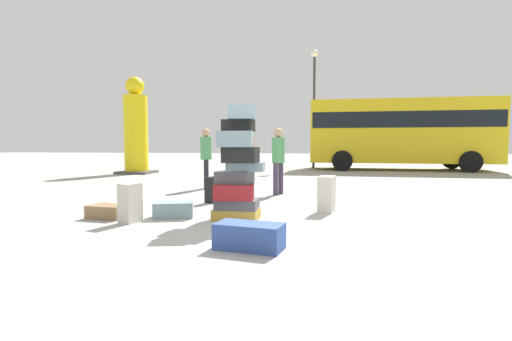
# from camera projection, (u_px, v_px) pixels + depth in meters

# --- Properties ---
(ground_plane) EXTENTS (80.00, 80.00, 0.00)m
(ground_plane) POSITION_uv_depth(u_px,v_px,m) (259.00, 226.00, 5.62)
(ground_plane) COLOR #9E9E99
(suitcase_tower) EXTENTS (0.80, 0.83, 1.85)m
(suitcase_tower) POSITION_uv_depth(u_px,v_px,m) (238.00, 171.00, 6.09)
(suitcase_tower) COLOR #B28C33
(suitcase_tower) RESTS_ON ground
(suitcase_slate_behind_tower) EXTENTS (0.71, 0.53, 0.26)m
(suitcase_slate_behind_tower) POSITION_uv_depth(u_px,v_px,m) (173.00, 210.00, 6.28)
(suitcase_slate_behind_tower) COLOR gray
(suitcase_slate_behind_tower) RESTS_ON ground
(suitcase_brown_left_side) EXTENTS (0.64, 0.48, 0.21)m
(suitcase_brown_left_side) POSITION_uv_depth(u_px,v_px,m) (108.00, 211.00, 6.26)
(suitcase_brown_left_side) COLOR olive
(suitcase_brown_left_side) RESTS_ON ground
(suitcase_black_right_side) EXTENTS (0.34, 0.44, 0.53)m
(suitcase_black_right_side) POSITION_uv_depth(u_px,v_px,m) (214.00, 189.00, 7.90)
(suitcase_black_right_side) COLOR black
(suitcase_black_right_side) RESTS_ON ground
(suitcase_cream_white_trunk) EXTENTS (0.34, 0.44, 0.64)m
(suitcase_cream_white_trunk) POSITION_uv_depth(u_px,v_px,m) (327.00, 194.00, 6.77)
(suitcase_cream_white_trunk) COLOR beige
(suitcase_cream_white_trunk) RESTS_ON ground
(suitcase_navy_foreground_far) EXTENTS (0.84, 0.53, 0.30)m
(suitcase_navy_foreground_far) POSITION_uv_depth(u_px,v_px,m) (249.00, 236.00, 4.41)
(suitcase_navy_foreground_far) COLOR #334F99
(suitcase_navy_foreground_far) RESTS_ON ground
(suitcase_cream_foreground_near) EXTENTS (0.31, 0.36, 0.61)m
(suitcase_cream_foreground_near) POSITION_uv_depth(u_px,v_px,m) (130.00, 203.00, 5.88)
(suitcase_cream_foreground_near) COLOR beige
(suitcase_cream_foreground_near) RESTS_ON ground
(person_bearded_onlooker) EXTENTS (0.30, 0.31, 1.57)m
(person_bearded_onlooker) POSITION_uv_depth(u_px,v_px,m) (278.00, 155.00, 9.06)
(person_bearded_onlooker) COLOR #3F334C
(person_bearded_onlooker) RESTS_ON ground
(person_tourist_with_camera) EXTENTS (0.30, 0.33, 1.61)m
(person_tourist_with_camera) POSITION_uv_depth(u_px,v_px,m) (206.00, 153.00, 10.22)
(person_tourist_with_camera) COLOR black
(person_tourist_with_camera) RESTS_ON ground
(person_passerby_in_red) EXTENTS (0.30, 0.34, 1.68)m
(person_passerby_in_red) POSITION_uv_depth(u_px,v_px,m) (250.00, 150.00, 11.72)
(person_passerby_in_red) COLOR brown
(person_passerby_in_red) RESTS_ON ground
(yellow_dummy_statue) EXTENTS (1.32, 1.32, 3.87)m
(yellow_dummy_statue) POSITION_uv_depth(u_px,v_px,m) (136.00, 131.00, 15.40)
(yellow_dummy_statue) COLOR yellow
(yellow_dummy_statue) RESTS_ON ground
(parked_bus) EXTENTS (8.09, 2.95, 3.15)m
(parked_bus) POSITION_uv_depth(u_px,v_px,m) (400.00, 130.00, 17.48)
(parked_bus) COLOR yellow
(parked_bus) RESTS_ON ground
(lamp_post) EXTENTS (0.36, 0.36, 5.73)m
(lamp_post) POSITION_uv_depth(u_px,v_px,m) (314.00, 91.00, 18.53)
(lamp_post) COLOR #333338
(lamp_post) RESTS_ON ground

